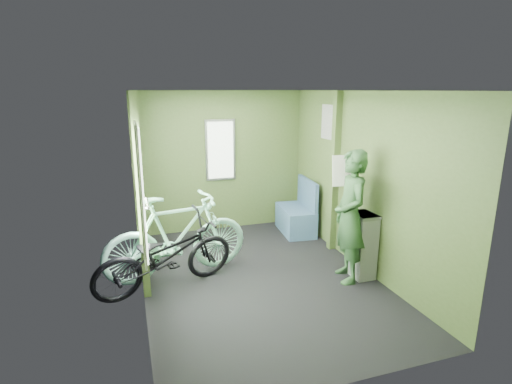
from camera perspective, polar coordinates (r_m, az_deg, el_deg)
room at (r=4.72m, az=-0.20°, el=3.74°), size 4.00×4.02×2.31m
bicycle_black at (r=4.99m, az=-12.42°, el=-13.55°), size 1.86×1.22×1.00m
bicycle_mint at (r=5.28m, az=-10.91°, el=-11.83°), size 1.92×0.93×1.15m
passenger at (r=4.97m, az=13.30°, el=-3.41°), size 0.50×0.70×1.64m
waste_box at (r=5.23m, az=14.92°, el=-7.35°), size 0.24×0.34×0.83m
bench_seat at (r=6.67m, az=5.86°, el=-3.54°), size 0.54×0.88×0.89m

